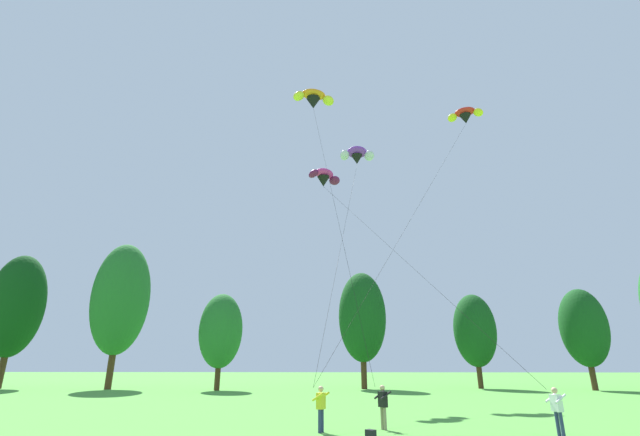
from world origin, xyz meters
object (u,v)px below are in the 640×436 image
object	(u,v)px
kite_flyer_mid	(383,403)
parafoil_kite_high_purple	(357,155)
kite_flyer_near	(321,405)
parafoil_kite_far_magenta	(324,177)
parafoil_kite_mid_orange	(314,99)
kite_flyer_far	(557,407)
parafoil_kite_low_red_yellow	(465,116)
backpack	(371,436)

from	to	relation	value
kite_flyer_mid	parafoil_kite_high_purple	world-z (taller)	parafoil_kite_high_purple
kite_flyer_near	parafoil_kite_far_magenta	size ratio (longest dim) A/B	0.09
kite_flyer_mid	parafoil_kite_mid_orange	xyz separation A→B (m)	(-3.57, 12.91, 23.42)
kite_flyer_far	kite_flyer_mid	bearing A→B (deg)	166.65
parafoil_kite_far_magenta	kite_flyer_mid	bearing A→B (deg)	-79.76
parafoil_kite_mid_orange	kite_flyer_mid	bearing A→B (deg)	-74.56
kite_flyer_near	kite_flyer_far	distance (m)	8.88
parafoil_kite_low_red_yellow	parafoil_kite_mid_orange	bearing A→B (deg)	-170.38
parafoil_kite_high_purple	parafoil_kite_far_magenta	world-z (taller)	parafoil_kite_high_purple
kite_flyer_near	kite_flyer_far	xyz separation A→B (m)	(8.86, -0.67, 0.00)
parafoil_kite_far_magenta	backpack	world-z (taller)	parafoil_kite_far_magenta
parafoil_kite_mid_orange	backpack	distance (m)	29.08
kite_flyer_far	parafoil_kite_high_purple	distance (m)	31.31
parafoil_kite_mid_orange	backpack	world-z (taller)	parafoil_kite_mid_orange
kite_flyer_mid	parafoil_kite_far_magenta	world-z (taller)	parafoil_kite_far_magenta
parafoil_kite_mid_orange	parafoil_kite_far_magenta	world-z (taller)	parafoil_kite_mid_orange
kite_flyer_mid	parafoil_kite_high_purple	bearing A→B (deg)	88.47
kite_flyer_near	parafoil_kite_far_magenta	world-z (taller)	parafoil_kite_far_magenta
kite_flyer_mid	parafoil_kite_low_red_yellow	distance (m)	29.36
kite_flyer_far	backpack	bearing A→B (deg)	-168.64
kite_flyer_far	parafoil_kite_far_magenta	bearing A→B (deg)	118.66
parafoil_kite_low_red_yellow	backpack	bearing A→B (deg)	-121.07
kite_flyer_far	parafoil_kite_low_red_yellow	xyz separation A→B (m)	(3.86, 16.75, 22.94)
parafoil_kite_high_purple	parafoil_kite_far_magenta	size ratio (longest dim) A/B	1.22
backpack	parafoil_kite_low_red_yellow	bearing A→B (deg)	-76.04
kite_flyer_near	backpack	size ratio (longest dim) A/B	4.23
kite_flyer_far	parafoil_kite_far_magenta	xyz separation A→B (m)	(-9.05, 16.55, 16.87)
kite_flyer_mid	parafoil_kite_low_red_yellow	bearing A→B (deg)	56.25
parafoil_kite_high_purple	parafoil_kite_mid_orange	size ratio (longest dim) A/B	0.93
kite_flyer_mid	parafoil_kite_high_purple	distance (m)	29.73
kite_flyer_far	parafoil_kite_mid_orange	world-z (taller)	parafoil_kite_mid_orange
kite_flyer_near	kite_flyer_mid	world-z (taller)	same
kite_flyer_near	parafoil_kite_high_purple	bearing A→B (deg)	81.75
kite_flyer_mid	backpack	xyz separation A→B (m)	(-0.76, -2.93, -0.80)
parafoil_kite_far_magenta	parafoil_kite_low_red_yellow	distance (m)	14.26
kite_flyer_mid	parafoil_kite_mid_orange	size ratio (longest dim) A/B	0.07
kite_flyer_far	parafoil_kite_mid_orange	xyz separation A→B (m)	(-9.90, 14.42, 23.42)
kite_flyer_near	parafoil_kite_low_red_yellow	xyz separation A→B (m)	(12.72, 16.07, 22.94)
kite_flyer_far	parafoil_kite_high_purple	xyz separation A→B (m)	(-5.78, 21.87, 21.65)
kite_flyer_near	parafoil_kite_low_red_yellow	bearing A→B (deg)	51.66
backpack	parafoil_kite_high_purple	bearing A→B (deg)	-48.18
kite_flyer_mid	kite_flyer_far	size ratio (longest dim) A/B	1.00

